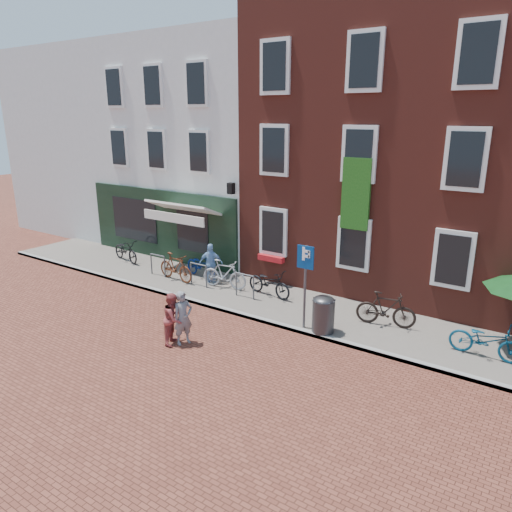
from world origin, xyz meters
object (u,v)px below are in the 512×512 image
Objects in this scene: parking_sign at (305,272)px; bicycle_3 at (224,274)px; bicycle_1 at (176,267)px; bicycle_0 at (126,250)px; litter_bin at (323,312)px; bicycle_6 at (486,340)px; cafe_person at (211,263)px; boy at (174,318)px; bicycle_4 at (269,283)px; bicycle_2 at (201,266)px; bicycle_5 at (386,309)px; woman at (183,318)px.

parking_sign is 1.44× the size of bicycle_3.
bicycle_0 is at bearing 85.45° from bicycle_1.
bicycle_6 is at bearing 13.49° from litter_bin.
bicycle_1 is at bearing -4.95° from cafe_person.
parking_sign is 1.70× the size of boy.
bicycle_6 is (6.74, -0.53, 0.00)m from bicycle_4.
litter_bin is 3.12m from bicycle_4.
bicycle_5 is (7.12, -0.27, 0.05)m from bicycle_2.
bicycle_3 is (1.39, -0.39, 0.05)m from bicycle_2.
parking_sign is 3.55m from woman.
cafe_person is at bearing -78.01° from bicycle_0.
litter_bin is 6.45m from bicycle_1.
bicycle_1 is (-3.50, 3.43, -0.13)m from woman.
bicycle_3 reaches higher than bicycle_4.
bicycle_3 is at bearing -79.78° from bicycle_0.
bicycle_6 is at bearing -83.23° from boy.
bicycle_5 reaches higher than bicycle_0.
bicycle_3 is at bearing 106.25° from bicycle_4.
cafe_person reaches higher than bicycle_0.
parking_sign is 3.80m from boy.
bicycle_4 is 1.00× the size of bicycle_6.
bicycle_1 reaches higher than bicycle_6.
bicycle_4 is (3.08, -0.13, 0.00)m from bicycle_2.
cafe_person is 0.83× the size of bicycle_4.
woman is at bearing -167.02° from bicycle_3.
woman is at bearing -132.96° from parking_sign.
bicycle_2 is (-5.81, 1.63, -0.13)m from litter_bin.
parking_sign is at bearing -174.01° from litter_bin.
litter_bin is 4.59m from bicycle_3.
bicycle_0 is 7.03m from bicycle_4.
bicycle_1 is 3.71m from bicycle_4.
bicycle_2 is 7.12m from bicycle_5.
woman is at bearing 116.86° from bicycle_6.
woman reaches higher than bicycle_2.
bicycle_4 and bicycle_6 have the same top height.
parking_sign is at bearing 133.79° from cafe_person.
parking_sign is 1.44× the size of bicycle_5.
bicycle_4 is at bearing 85.37° from bicycle_6.
cafe_person is at bearing 164.64° from litter_bin.
bicycle_5 is 0.97× the size of bicycle_6.
bicycle_3 is at bearing 43.53° from woman.
litter_bin is at bearing -114.65° from bicycle_3.
bicycle_2 is at bearing 86.01° from bicycle_6.
bicycle_1 is 10.40m from bicycle_6.
bicycle_2 is at bearing 164.33° from litter_bin.
bicycle_1 is (-3.27, 3.55, -0.11)m from boy.
litter_bin is at bearing -111.18° from bicycle_4.
bicycle_5 is at bearing -67.92° from boy.
bicycle_1 reaches higher than bicycle_2.
parking_sign reaches higher than bicycle_3.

